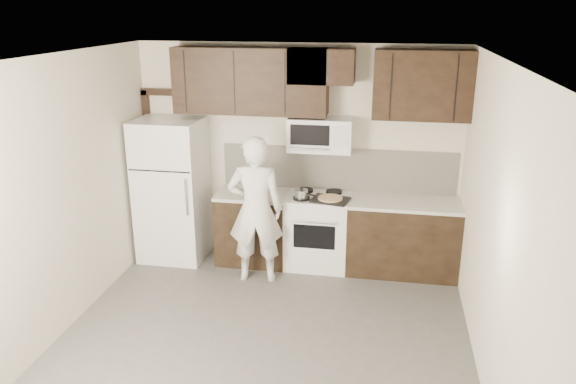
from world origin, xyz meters
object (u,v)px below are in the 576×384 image
(refrigerator, at_px, (172,190))
(stove, at_px, (317,230))
(microwave, at_px, (320,134))
(person, at_px, (256,210))

(refrigerator, bearing_deg, stove, 1.51)
(microwave, relative_size, refrigerator, 0.42)
(stove, bearing_deg, microwave, 90.10)
(refrigerator, height_order, person, refrigerator)
(stove, distance_m, person, 0.93)
(microwave, distance_m, person, 1.20)
(microwave, xyz_separation_m, refrigerator, (-1.85, -0.17, -0.75))
(stove, xyz_separation_m, microwave, (-0.00, 0.12, 1.19))
(stove, bearing_deg, refrigerator, -178.49)
(refrigerator, relative_size, person, 1.03)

